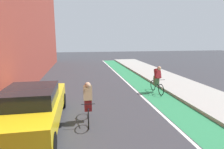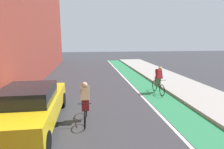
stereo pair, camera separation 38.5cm
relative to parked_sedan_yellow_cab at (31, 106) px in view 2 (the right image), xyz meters
The scene contains 7 objects.
ground_plane 3.23m from the parked_sedan_yellow_cab, 24.93° to the left, with size 72.67×72.67×0.00m, color #38383D.
bike_lane_paint 6.84m from the parked_sedan_yellow_cab, 29.24° to the left, with size 1.60×33.03×0.00m, color #2D8451.
lane_divider_stripe 6.08m from the parked_sedan_yellow_cab, 33.42° to the left, with size 0.12×33.03×0.00m, color white.
sidewalk_right 8.93m from the parked_sedan_yellow_cab, 21.90° to the left, with size 3.06×33.03×0.14m, color #A8A59E.
parked_sedan_yellow_cab is the anchor object (origin of this frame).
cyclist_trailing 1.95m from the parked_sedan_yellow_cab, ahead, with size 0.48×1.73×1.62m.
cyclist_far 7.00m from the parked_sedan_yellow_cab, 28.96° to the left, with size 0.48×1.69×1.60m.
Camera 2 is at (-0.80, 4.56, 3.16)m, focal length 29.72 mm.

